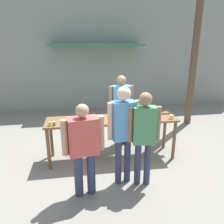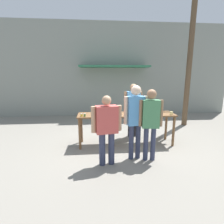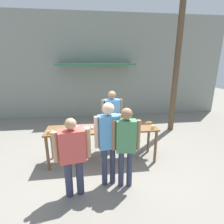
{
  "view_description": "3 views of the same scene",
  "coord_description": "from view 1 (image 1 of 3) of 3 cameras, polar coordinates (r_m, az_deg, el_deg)",
  "views": [
    {
      "loc": [
        -0.69,
        -4.33,
        2.45
      ],
      "look_at": [
        0.0,
        0.0,
        1.07
      ],
      "focal_mm": 35.0,
      "sensor_mm": 36.0,
      "label": 1
    },
    {
      "loc": [
        -0.86,
        -4.85,
        2.01
      ],
      "look_at": [
        -0.41,
        0.06,
        0.97
      ],
      "focal_mm": 28.0,
      "sensor_mm": 36.0,
      "label": 2
    },
    {
      "loc": [
        -0.29,
        -4.09,
        2.54
      ],
      "look_at": [
        0.33,
        0.65,
        1.13
      ],
      "focal_mm": 28.0,
      "sensor_mm": 36.0,
      "label": 3
    }
  ],
  "objects": [
    {
      "name": "utility_pole",
      "position": [
        7.11,
        22.07,
        25.17
      ],
      "size": [
        1.1,
        0.2,
        6.88
      ],
      "color": "brown",
      "rests_on": "ground"
    },
    {
      "name": "food_tray_sausages",
      "position": [
        4.65,
        -5.1,
        -1.63
      ],
      "size": [
        0.48,
        0.25,
        0.04
      ],
      "color": "silver",
      "rests_on": "serving_table"
    },
    {
      "name": "condiment_jar_mustard",
      "position": [
        4.4,
        -15.94,
        -3.01
      ],
      "size": [
        0.06,
        0.06,
        0.08
      ],
      "color": "gold",
      "rests_on": "serving_table"
    },
    {
      "name": "person_customer_with_cup",
      "position": [
        3.74,
        8.35,
        -5.08
      ],
      "size": [
        0.55,
        0.25,
        1.7
      ],
      "rotation": [
        0.0,
        0.0,
        3.03
      ],
      "color": "#333851",
      "rests_on": "ground"
    },
    {
      "name": "building_facade_back",
      "position": [
        8.34,
        -4.48,
        16.14
      ],
      "size": [
        12.0,
        1.11,
        4.5
      ],
      "color": "gray",
      "rests_on": "ground"
    },
    {
      "name": "person_customer_waiting_in_line",
      "position": [
        3.74,
        2.98,
        -3.99
      ],
      "size": [
        0.56,
        0.28,
        1.78
      ],
      "rotation": [
        0.0,
        0.0,
        3.31
      ],
      "color": "#333851",
      "rests_on": "ground"
    },
    {
      "name": "serving_table",
      "position": [
        4.68,
        0.0,
        -2.99
      ],
      "size": [
        2.77,
        0.67,
        0.92
      ],
      "color": "brown",
      "rests_on": "ground"
    },
    {
      "name": "beer_cup",
      "position": [
        4.78,
        15.27,
        -1.24
      ],
      "size": [
        0.09,
        0.09,
        0.09
      ],
      "color": "#DBC67A",
      "rests_on": "serving_table"
    },
    {
      "name": "condiment_jar_ketchup",
      "position": [
        4.39,
        -14.87,
        -2.96
      ],
      "size": [
        0.06,
        0.06,
        0.08
      ],
      "color": "#567A38",
      "rests_on": "serving_table"
    },
    {
      "name": "food_tray_buns",
      "position": [
        4.72,
        1.91,
        -1.17
      ],
      "size": [
        0.42,
        0.3,
        0.06
      ],
      "color": "silver",
      "rests_on": "serving_table"
    },
    {
      "name": "ground_plane",
      "position": [
        5.02,
        0.0,
        -11.69
      ],
      "size": [
        24.0,
        24.0,
        0.0
      ],
      "primitive_type": "plane",
      "color": "gray"
    },
    {
      "name": "person_customer_holding_hotdog",
      "position": [
        3.52,
        -7.43,
        -8.3
      ],
      "size": [
        0.68,
        0.33,
        1.59
      ],
      "rotation": [
        0.0,
        0.0,
        3.31
      ],
      "color": "#333851",
      "rests_on": "ground"
    },
    {
      "name": "person_server_behind_table",
      "position": [
        5.27,
        2.41,
        2.0
      ],
      "size": [
        0.6,
        0.26,
        1.74
      ],
      "rotation": [
        0.0,
        0.0,
        0.08
      ],
      "color": "#232328",
      "rests_on": "ground"
    }
  ]
}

